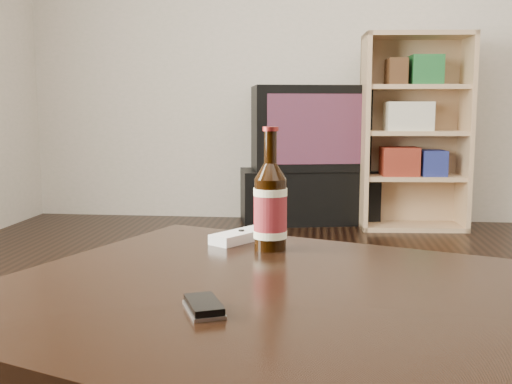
# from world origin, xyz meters

# --- Properties ---
(wall_back) EXTENTS (5.00, 0.02, 2.70)m
(wall_back) POSITION_xyz_m (0.00, 3.01, 1.35)
(wall_back) COLOR beige
(wall_back) RESTS_ON ground
(tv_stand) EXTENTS (1.02, 0.65, 0.38)m
(tv_stand) POSITION_xyz_m (-0.45, 2.90, 0.19)
(tv_stand) COLOR black
(tv_stand) RESTS_ON floor
(tv) EXTENTS (0.87, 0.64, 0.59)m
(tv) POSITION_xyz_m (-0.45, 2.90, 0.67)
(tv) COLOR black
(tv) RESTS_ON tv_stand
(bookshelf) EXTENTS (0.72, 0.37, 1.30)m
(bookshelf) POSITION_xyz_m (0.25, 2.74, 0.67)
(bookshelf) COLOR tan
(bookshelf) RESTS_ON floor
(coffee_table) EXTENTS (1.55, 1.22, 0.51)m
(coffee_table) POSITION_xyz_m (-0.23, -0.52, 0.44)
(coffee_table) COLOR black
(coffee_table) RESTS_ON floor
(beer_bottle) EXTENTS (0.07, 0.07, 0.26)m
(beer_bottle) POSITION_xyz_m (-0.46, -0.15, 0.60)
(beer_bottle) COLOR black
(beer_bottle) RESTS_ON coffee_table
(phone) EXTENTS (0.08, 0.10, 0.02)m
(phone) POSITION_xyz_m (-0.52, -0.55, 0.52)
(phone) COLOR #AFAFB2
(phone) RESTS_ON coffee_table
(remote) EXTENTS (0.16, 0.20, 0.02)m
(remote) POSITION_xyz_m (-0.52, -0.06, 0.52)
(remote) COLOR silver
(remote) RESTS_ON coffee_table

